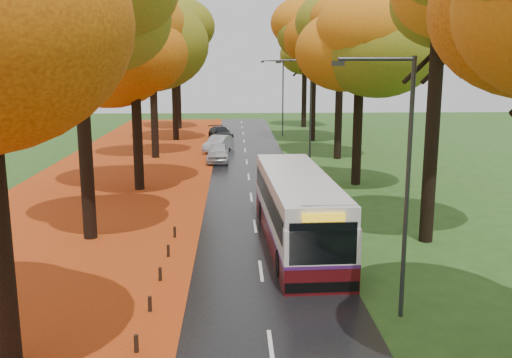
{
  "coord_description": "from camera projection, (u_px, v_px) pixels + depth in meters",
  "views": [
    {
      "loc": [
        -0.98,
        -8.46,
        7.84
      ],
      "look_at": [
        0.0,
        16.84,
        2.6
      ],
      "focal_mm": 40.0,
      "sensor_mm": 36.0,
      "label": 1
    }
  ],
  "objects": [
    {
      "name": "leaf_verge",
      "position": [
        100.0,
        195.0,
        34.02
      ],
      "size": [
        12.0,
        90.0,
        0.02
      ],
      "primitive_type": "cube",
      "color": "maroon",
      "rests_on": "ground"
    },
    {
      "name": "car_dark",
      "position": [
        221.0,
        133.0,
        58.06
      ],
      "size": [
        2.97,
        4.72,
        1.27
      ],
      "primitive_type": "imported",
      "rotation": [
        0.0,
        0.0,
        0.29
      ],
      "color": "black",
      "rests_on": "road"
    },
    {
      "name": "streetlamp_far",
      "position": [
        281.0,
        92.0,
        59.98
      ],
      "size": [
        2.45,
        0.18,
        8.0
      ],
      "color": "#333538",
      "rests_on": "ground"
    },
    {
      "name": "centre_line",
      "position": [
        251.0,
        193.0,
        34.35
      ],
      "size": [
        0.12,
        90.0,
        0.01
      ],
      "primitive_type": "cube",
      "color": "silver",
      "rests_on": "road"
    },
    {
      "name": "leaf_drift",
      "position": [
        200.0,
        194.0,
        34.24
      ],
      "size": [
        0.9,
        90.0,
        0.01
      ],
      "primitive_type": "cube",
      "color": "#C34E14",
      "rests_on": "road"
    },
    {
      "name": "bus",
      "position": [
        297.0,
        208.0,
        24.61
      ],
      "size": [
        3.1,
        11.6,
        3.03
      ],
      "rotation": [
        0.0,
        0.0,
        0.04
      ],
      "color": "#490B0F",
      "rests_on": "road"
    },
    {
      "name": "car_white",
      "position": [
        218.0,
        153.0,
        44.96
      ],
      "size": [
        1.75,
        4.31,
        1.47
      ],
      "primitive_type": "imported",
      "rotation": [
        0.0,
        0.0,
        -0.0
      ],
      "color": "silver",
      "rests_on": "road"
    },
    {
      "name": "trees_right",
      "position": [
        368.0,
        30.0,
        34.55
      ],
      "size": [
        9.3,
        74.2,
        13.96
      ],
      "color": "black",
      "rests_on": "ground"
    },
    {
      "name": "streetlamp_near",
      "position": [
        400.0,
        169.0,
        16.92
      ],
      "size": [
        2.45,
        0.18,
        8.0
      ],
      "color": "#333538",
      "rests_on": "ground"
    },
    {
      "name": "car_silver",
      "position": [
        219.0,
        144.0,
        50.11
      ],
      "size": [
        2.8,
        4.47,
        1.39
      ],
      "primitive_type": "imported",
      "rotation": [
        0.0,
        0.0,
        -0.34
      ],
      "color": "#9C9EA3",
      "rests_on": "road"
    },
    {
      "name": "trees_left",
      "position": [
        130.0,
        32.0,
        34.18
      ],
      "size": [
        9.2,
        74.0,
        13.88
      ],
      "color": "black",
      "rests_on": "ground"
    },
    {
      "name": "streetlamp_mid",
      "position": [
        307.0,
        109.0,
        38.45
      ],
      "size": [
        2.45,
        0.18,
        8.0
      ],
      "color": "#333538",
      "rests_on": "ground"
    },
    {
      "name": "road",
      "position": [
        251.0,
        193.0,
        34.36
      ],
      "size": [
        6.5,
        90.0,
        0.04
      ],
      "primitive_type": "cube",
      "color": "black",
      "rests_on": "ground"
    }
  ]
}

